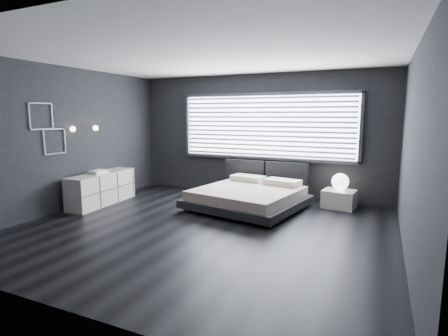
% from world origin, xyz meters
% --- Properties ---
extents(room, '(6.04, 6.00, 2.80)m').
position_xyz_m(room, '(0.00, 0.00, 1.40)').
color(room, black).
rests_on(room, ground).
extents(window, '(4.14, 0.09, 1.52)m').
position_xyz_m(window, '(0.20, 2.70, 1.61)').
color(window, white).
rests_on(window, ground).
extents(headboard, '(1.96, 0.16, 0.52)m').
position_xyz_m(headboard, '(0.24, 2.64, 0.57)').
color(headboard, black).
rests_on(headboard, ground).
extents(sconce_near, '(0.18, 0.11, 0.11)m').
position_xyz_m(sconce_near, '(-2.88, 0.05, 1.60)').
color(sconce_near, silver).
rests_on(sconce_near, ground).
extents(sconce_far, '(0.18, 0.11, 0.11)m').
position_xyz_m(sconce_far, '(-2.88, 0.65, 1.60)').
color(sconce_far, silver).
rests_on(sconce_far, ground).
extents(wall_art_upper, '(0.01, 0.48, 0.48)m').
position_xyz_m(wall_art_upper, '(-2.98, -0.55, 1.85)').
color(wall_art_upper, '#47474C').
rests_on(wall_art_upper, ground).
extents(wall_art_lower, '(0.01, 0.48, 0.48)m').
position_xyz_m(wall_art_lower, '(-2.98, -0.30, 1.38)').
color(wall_art_lower, '#47474C').
rests_on(wall_art_lower, ground).
extents(bed, '(2.38, 2.30, 0.53)m').
position_xyz_m(bed, '(0.25, 1.49, 0.25)').
color(bed, black).
rests_on(bed, ground).
extents(nightstand, '(0.68, 0.60, 0.36)m').
position_xyz_m(nightstand, '(1.92, 2.31, 0.18)').
color(nightstand, silver).
rests_on(nightstand, ground).
extents(orb_lamp, '(0.34, 0.34, 0.34)m').
position_xyz_m(orb_lamp, '(1.92, 2.35, 0.53)').
color(orb_lamp, white).
rests_on(orb_lamp, nightstand).
extents(dresser, '(0.57, 1.69, 0.67)m').
position_xyz_m(dresser, '(-2.70, 0.56, 0.33)').
color(dresser, silver).
rests_on(dresser, ground).
extents(book_stack, '(0.29, 0.37, 0.07)m').
position_xyz_m(book_stack, '(-2.71, 0.48, 0.70)').
color(book_stack, silver).
rests_on(book_stack, dresser).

